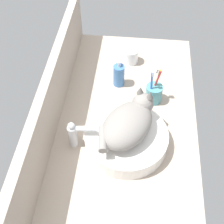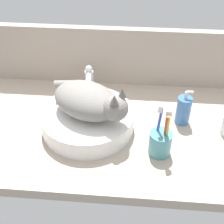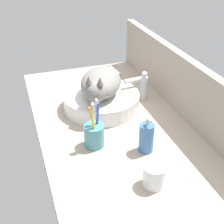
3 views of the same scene
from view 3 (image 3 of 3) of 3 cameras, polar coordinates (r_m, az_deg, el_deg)
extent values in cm
cube|color=#B2A08E|center=(132.04, 0.46, -2.39)|extent=(119.93, 63.65, 4.00)
cube|color=#AD9E8E|center=(136.43, 12.53, 5.05)|extent=(119.93, 3.60, 25.21)
cylinder|color=white|center=(138.94, -1.95, 2.08)|extent=(33.71, 33.71, 7.00)
ellipsoid|color=gray|center=(134.81, -2.02, 5.43)|extent=(30.06, 26.78, 11.00)
sphere|color=gray|center=(123.75, -3.09, 3.70)|extent=(8.80, 8.80, 8.80)
cone|color=#635F5B|center=(120.05, -2.23, 5.70)|extent=(2.80, 2.80, 3.20)
cone|color=#635F5B|center=(120.94, -4.28, 5.83)|extent=(2.80, 2.80, 3.20)
cylinder|color=gray|center=(143.48, 0.31, 7.32)|extent=(11.28, 4.38, 3.20)
cylinder|color=silver|center=(146.66, 5.79, 4.47)|extent=(3.60, 3.60, 11.00)
cylinder|color=silver|center=(142.25, 4.14, 5.87)|extent=(3.25, 10.18, 2.20)
sphere|color=silver|center=(143.80, 5.93, 6.86)|extent=(2.80, 2.80, 2.80)
cylinder|color=#3F72B2|center=(112.20, 6.29, -4.73)|extent=(5.36, 5.36, 11.04)
cylinder|color=silver|center=(108.31, 6.50, -1.76)|extent=(1.20, 1.20, 2.80)
cylinder|color=silver|center=(106.66, 6.81, -1.45)|extent=(2.20, 1.00, 1.00)
cylinder|color=teal|center=(114.95, -3.28, -4.33)|extent=(7.51, 7.51, 8.60)
cylinder|color=blue|center=(113.61, -2.74, -1.98)|extent=(2.06, 1.73, 17.05)
cube|color=white|center=(109.21, -2.85, 1.76)|extent=(1.36, 0.92, 2.51)
cylinder|color=yellow|center=(110.90, -3.31, -2.92)|extent=(1.44, 3.26, 16.98)
cube|color=white|center=(106.39, -3.44, 0.88)|extent=(1.28, 1.13, 2.53)
cylinder|color=#D13838|center=(111.40, -3.29, -2.74)|extent=(1.42, 4.00, 16.90)
cube|color=white|center=(106.90, -3.42, 1.04)|extent=(1.28, 1.23, 2.54)
cylinder|color=white|center=(99.83, 7.68, -11.48)|extent=(7.23, 7.23, 7.50)
cylinder|color=silver|center=(100.54, 7.64, -11.93)|extent=(6.37, 6.37, 5.38)
camera|label=1|loc=(1.96, -11.78, 41.29)|focal=50.00mm
camera|label=2|loc=(1.13, -51.58, 24.05)|focal=50.00mm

